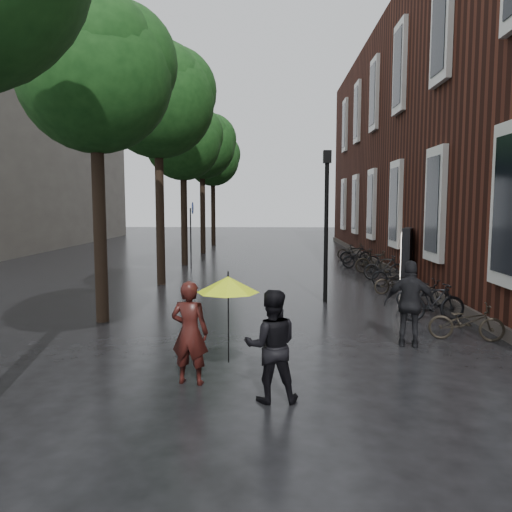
{
  "coord_description": "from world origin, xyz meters",
  "views": [
    {
      "loc": [
        0.23,
        -5.48,
        3.01
      ],
      "look_at": [
        -0.15,
        7.06,
        1.7
      ],
      "focal_mm": 35.0,
      "sensor_mm": 36.0,
      "label": 1
    }
  ],
  "objects_px": {
    "person_black": "(271,346)",
    "lamp_post": "(326,211)",
    "parked_bicycles": "(384,270)",
    "pedestrian_walking": "(411,304)",
    "ad_lightbox": "(407,256)",
    "person_burgundy": "(190,332)"
  },
  "relations": [
    {
      "from": "ad_lightbox",
      "to": "person_burgundy",
      "type": "bearing_deg",
      "value": -100.91
    },
    {
      "from": "person_black",
      "to": "parked_bicycles",
      "type": "relative_size",
      "value": 0.1
    },
    {
      "from": "pedestrian_walking",
      "to": "parked_bicycles",
      "type": "relative_size",
      "value": 0.11
    },
    {
      "from": "person_black",
      "to": "lamp_post",
      "type": "relative_size",
      "value": 0.38
    },
    {
      "from": "ad_lightbox",
      "to": "lamp_post",
      "type": "distance_m",
      "value": 5.08
    },
    {
      "from": "ad_lightbox",
      "to": "lamp_post",
      "type": "height_order",
      "value": "lamp_post"
    },
    {
      "from": "pedestrian_walking",
      "to": "lamp_post",
      "type": "bearing_deg",
      "value": -59.28
    },
    {
      "from": "lamp_post",
      "to": "person_black",
      "type": "bearing_deg",
      "value": -102.05
    },
    {
      "from": "person_burgundy",
      "to": "pedestrian_walking",
      "type": "xyz_separation_m",
      "value": [
        4.3,
        2.33,
        0.04
      ]
    },
    {
      "from": "lamp_post",
      "to": "person_burgundy",
      "type": "bearing_deg",
      "value": -113.1
    },
    {
      "from": "person_burgundy",
      "to": "ad_lightbox",
      "type": "bearing_deg",
      "value": -111.42
    },
    {
      "from": "parked_bicycles",
      "to": "ad_lightbox",
      "type": "xyz_separation_m",
      "value": [
        0.67,
        -0.72,
        0.61
      ]
    },
    {
      "from": "pedestrian_walking",
      "to": "parked_bicycles",
      "type": "height_order",
      "value": "pedestrian_walking"
    },
    {
      "from": "pedestrian_walking",
      "to": "ad_lightbox",
      "type": "bearing_deg",
      "value": -88.65
    },
    {
      "from": "person_black",
      "to": "ad_lightbox",
      "type": "distance_m",
      "value": 12.27
    },
    {
      "from": "person_black",
      "to": "lamp_post",
      "type": "height_order",
      "value": "lamp_post"
    },
    {
      "from": "parked_bicycles",
      "to": "lamp_post",
      "type": "xyz_separation_m",
      "value": [
        -2.71,
        -4.09,
        2.34
      ]
    },
    {
      "from": "parked_bicycles",
      "to": "ad_lightbox",
      "type": "height_order",
      "value": "ad_lightbox"
    },
    {
      "from": "parked_bicycles",
      "to": "ad_lightbox",
      "type": "distance_m",
      "value": 1.16
    },
    {
      "from": "person_burgundy",
      "to": "pedestrian_walking",
      "type": "relative_size",
      "value": 0.95
    },
    {
      "from": "parked_bicycles",
      "to": "person_burgundy",
      "type": "bearing_deg",
      "value": -117.14
    },
    {
      "from": "person_burgundy",
      "to": "person_black",
      "type": "relative_size",
      "value": 1.01
    }
  ]
}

